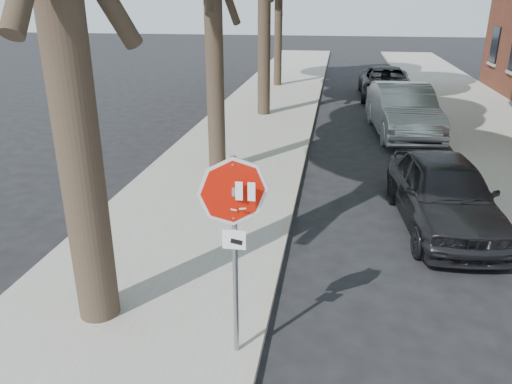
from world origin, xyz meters
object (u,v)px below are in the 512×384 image
stop_sign (234,221)px  car_d (386,83)px  car_a (444,193)px  car_b (403,110)px

stop_sign → car_d: size_ratio=0.52×
car_a → car_b: size_ratio=0.84×
stop_sign → car_d: stop_sign is taller
car_b → car_d: bearing=84.8°
stop_sign → car_b: (3.30, 12.03, -1.11)m
car_a → car_b: (0.00, 7.43, 0.11)m
stop_sign → car_a: size_ratio=0.61×
stop_sign → car_b: 12.53m
car_b → car_d: size_ratio=1.01×
car_a → car_b: bearing=85.0°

